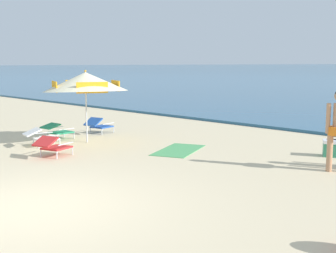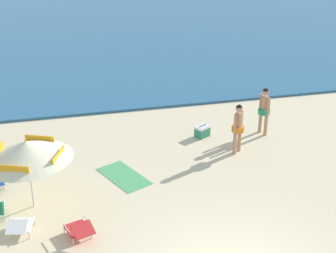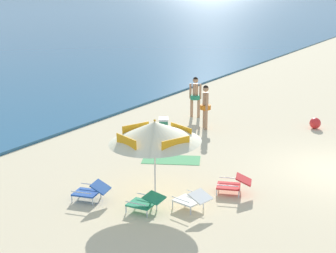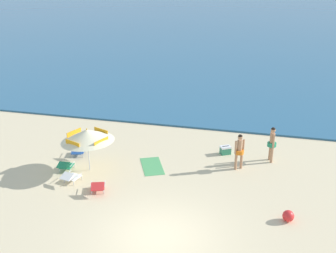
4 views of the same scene
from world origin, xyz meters
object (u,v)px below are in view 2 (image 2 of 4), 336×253
Objects in this scene: beach_towel at (124,176)px; lounge_chair_beside_umbrella at (80,229)px; lounge_chair_under_umbrella at (20,226)px; cooler_box at (202,131)px; person_standing_beside at (264,108)px; person_standing_near_shore at (238,125)px; beach_umbrella_striped_main at (27,151)px.

lounge_chair_beside_umbrella is at bearing -119.19° from beach_towel.
cooler_box is at bearing 35.70° from lounge_chair_under_umbrella.
lounge_chair_under_umbrella is at bearing -144.30° from cooler_box.
person_standing_beside is at bearing 19.24° from beach_towel.
person_standing_beside is (1.41, 1.14, 0.01)m from person_standing_near_shore.
beach_umbrella_striped_main is at bearing -160.18° from person_standing_beside.
lounge_chair_under_umbrella is at bearing -142.68° from beach_towel.
beach_umbrella_striped_main is 3.30m from beach_towel.
cooler_box is (-0.75, 1.42, -0.78)m from person_standing_near_shore.
person_standing_beside is (7.92, 2.85, -0.72)m from beach_umbrella_striped_main.
beach_towel is at bearing -145.90° from cooler_box.
lounge_chair_beside_umbrella is 6.72m from cooler_box.
lounge_chair_beside_umbrella reaches higher than cooler_box.
beach_umbrella_striped_main is at bearing -151.51° from cooler_box.
beach_umbrella_striped_main reaches higher than lounge_chair_beside_umbrella.
person_standing_beside is 2.31m from cooler_box.
person_standing_beside is 2.84× the size of cooler_box.
person_standing_near_shore is 2.81× the size of cooler_box.
lounge_chair_beside_umbrella is at bearing -146.09° from person_standing_beside.
beach_towel is at bearing 20.98° from beach_umbrella_striped_main.
person_standing_beside is 5.68m from beach_towel.
lounge_chair_under_umbrella is 9.22m from person_standing_beside.
person_standing_near_shore is 0.94× the size of beach_towel.
lounge_chair_under_umbrella is 0.97× the size of lounge_chair_beside_umbrella.
beach_umbrella_striped_main reaches higher than person_standing_near_shore.
lounge_chair_beside_umbrella reaches higher than lounge_chair_under_umbrella.
beach_umbrella_striped_main is 5.03× the size of cooler_box.
cooler_box is at bearing 34.10° from beach_towel.
lounge_chair_under_umbrella reaches higher than cooler_box.
person_standing_near_shore is 1.78m from cooler_box.
lounge_chair_under_umbrella is 3.72m from beach_towel.
beach_towel is at bearing -160.76° from person_standing_beside.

